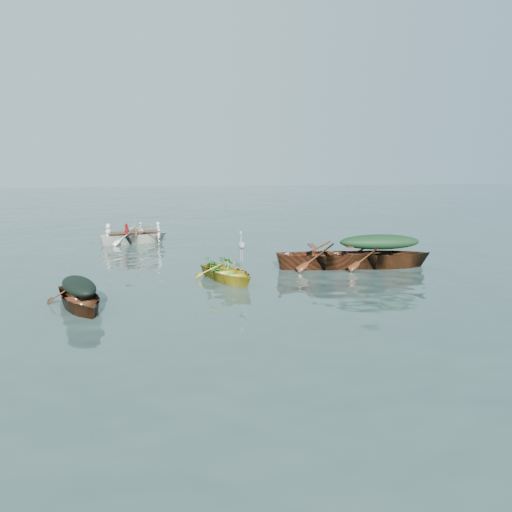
% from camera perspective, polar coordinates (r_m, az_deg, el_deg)
% --- Properties ---
extents(ground, '(140.00, 140.00, 0.00)m').
position_cam_1_polar(ground, '(14.58, 4.37, -3.68)').
color(ground, '#3A514B').
rests_on(ground, ground).
extents(yellow_dinghy, '(2.48, 3.56, 0.89)m').
position_cam_1_polar(yellow_dinghy, '(15.49, -3.27, -2.83)').
color(yellow_dinghy, gold).
rests_on(yellow_dinghy, ground).
extents(dark_covered_boat, '(2.40, 3.69, 0.85)m').
position_cam_1_polar(dark_covered_boat, '(13.30, -19.45, -5.65)').
color(dark_covered_boat, '#552813').
rests_on(dark_covered_boat, ground).
extents(green_tarp_boat, '(5.29, 2.34, 1.24)m').
position_cam_1_polar(green_tarp_boat, '(17.99, 13.82, -1.25)').
color(green_tarp_boat, '#522F13').
rests_on(green_tarp_boat, ground).
extents(open_wooden_boat, '(5.30, 2.32, 1.24)m').
position_cam_1_polar(open_wooden_boat, '(17.54, 8.38, -1.35)').
color(open_wooden_boat, brown).
rests_on(open_wooden_boat, ground).
extents(rowed_boat, '(4.40, 2.08, 1.00)m').
position_cam_1_polar(rowed_boat, '(23.49, -13.73, 1.44)').
color(rowed_boat, white).
rests_on(rowed_boat, ground).
extents(dark_tarp_cover, '(1.32, 2.03, 0.40)m').
position_cam_1_polar(dark_tarp_cover, '(13.14, -19.61, -3.03)').
color(dark_tarp_cover, black).
rests_on(dark_tarp_cover, dark_covered_boat).
extents(green_tarp_cover, '(2.91, 1.29, 0.52)m').
position_cam_1_polar(green_tarp_cover, '(17.83, 13.94, 1.52)').
color(green_tarp_cover, '#163619').
rests_on(green_tarp_cover, green_tarp_boat).
extents(thwart_benches, '(2.68, 1.32, 0.04)m').
position_cam_1_polar(thwart_benches, '(17.42, 8.44, 0.71)').
color(thwart_benches, '#4A1D11').
rests_on(thwart_benches, open_wooden_boat).
extents(heron, '(0.40, 0.47, 0.92)m').
position_cam_1_polar(heron, '(15.62, -1.65, 0.68)').
color(heron, '#999BA2').
rests_on(heron, yellow_dinghy).
extents(dinghy_weeds, '(0.97, 1.09, 0.60)m').
position_cam_1_polar(dinghy_weeds, '(15.82, -4.21, 0.19)').
color(dinghy_weeds, '#22741E').
rests_on(dinghy_weeds, yellow_dinghy).
extents(rowers, '(3.13, 1.70, 0.76)m').
position_cam_1_polar(rowers, '(23.38, -13.82, 3.58)').
color(rowers, white).
rests_on(rowers, rowed_boat).
extents(oars, '(1.10, 2.67, 0.06)m').
position_cam_1_polar(oars, '(23.42, -13.78, 2.73)').
color(oars, olive).
rests_on(oars, rowed_boat).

